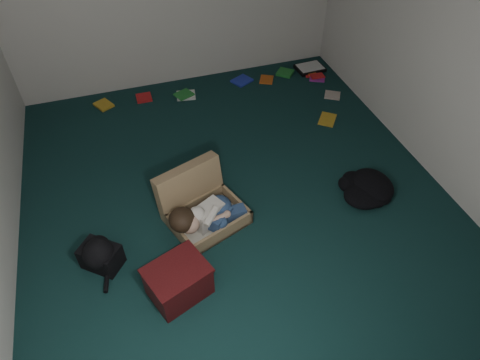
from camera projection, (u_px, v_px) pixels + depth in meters
floor at (235, 195)px, 4.19m from camera, size 4.50×4.50×0.00m
wall_front at (399, 356)px, 1.75m from camera, size 4.50×0.00×4.50m
wall_right at (453, 41)px, 3.72m from camera, size 0.00×4.50×4.50m
suitcase at (201, 205)px, 3.90m from camera, size 0.82×0.81×0.48m
person at (206, 215)px, 3.76m from camera, size 0.73×0.37×0.30m
maroon_bin at (178, 281)px, 3.32m from camera, size 0.56×0.50×0.32m
backpack at (101, 256)px, 3.54m from camera, size 0.50×0.49×0.24m
clothing_pile at (367, 188)px, 4.15m from camera, size 0.56×0.49×0.16m
paper_tray at (310, 68)px, 5.86m from camera, size 0.38×0.30×0.05m
book_scatter at (252, 89)px, 5.51m from camera, size 3.00×1.37×0.02m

